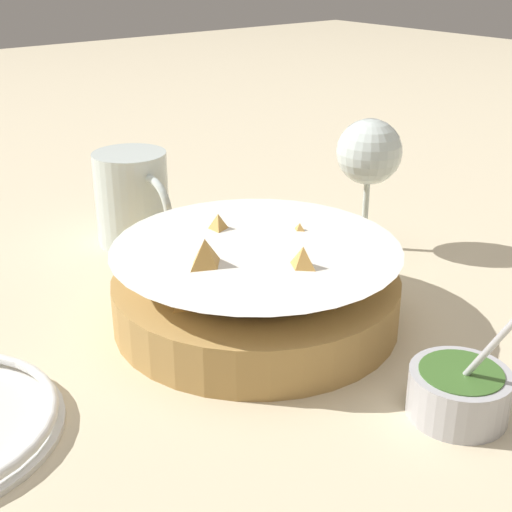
% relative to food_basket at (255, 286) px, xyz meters
% --- Properties ---
extents(ground_plane, '(4.00, 4.00, 0.00)m').
position_rel_food_basket_xyz_m(ground_plane, '(0.04, 0.03, -0.03)').
color(ground_plane, beige).
extents(food_basket, '(0.26, 0.26, 0.10)m').
position_rel_food_basket_xyz_m(food_basket, '(0.00, 0.00, 0.00)').
color(food_basket, '#B2894C').
rests_on(food_basket, ground_plane).
extents(sauce_cup, '(0.08, 0.08, 0.10)m').
position_rel_food_basket_xyz_m(sauce_cup, '(0.21, 0.03, -0.01)').
color(sauce_cup, '#B7B7BC').
rests_on(sauce_cup, ground_plane).
extents(wine_glass, '(0.07, 0.07, 0.15)m').
position_rel_food_basket_xyz_m(wine_glass, '(-0.06, 0.21, 0.07)').
color(wine_glass, silver).
rests_on(wine_glass, ground_plane).
extents(beer_mug, '(0.13, 0.08, 0.11)m').
position_rel_food_basket_xyz_m(beer_mug, '(-0.24, 0.01, 0.02)').
color(beer_mug, silver).
rests_on(beer_mug, ground_plane).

